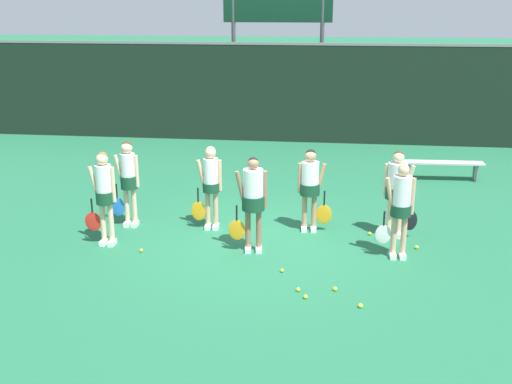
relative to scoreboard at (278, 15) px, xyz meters
The scene contains 23 objects.
ground_plane 11.09m from the scoreboard, 86.93° to the right, with size 140.00×140.00×0.00m, color #216642.
fence_windscreen 3.05m from the scoreboard, 73.67° to the right, with size 60.00×0.08×3.14m.
scoreboard is the anchor object (origin of this frame).
bench_courtside 8.28m from the scoreboard, 50.82° to the right, with size 2.07×0.44×0.48m.
player_0 11.52m from the scoreboard, 101.24° to the right, with size 0.64×0.33×1.77m.
player_1 11.30m from the scoreboard, 87.05° to the right, with size 0.69×0.41×1.76m.
player_2 11.70m from the scoreboard, 73.90° to the right, with size 0.64×0.36×1.72m.
player_3 10.55m from the scoreboard, 101.72° to the right, with size 0.62×0.33×1.75m.
player_4 10.31m from the scoreboard, 92.36° to the right, with size 0.62×0.33×1.68m.
player_5 10.31m from the scoreboard, 81.03° to the right, with size 0.68×0.39×1.65m.
player_6 10.77m from the scoreboard, 72.16° to the right, with size 0.67×0.41×1.70m.
tennis_ball_0 13.64m from the scoreboard, 79.32° to the right, with size 0.07×0.07×0.07m, color #CCE033.
tennis_ball_1 11.31m from the scoreboard, 105.09° to the right, with size 0.07×0.07×0.07m, color #CCE033.
tennis_ball_2 10.19m from the scoreboard, 109.31° to the right, with size 0.07×0.07×0.07m, color #CCE033.
tennis_ball_3 11.71m from the scoreboard, 71.30° to the right, with size 0.07×0.07×0.07m, color #CCE033.
tennis_ball_4 12.44m from the scoreboard, 84.35° to the right, with size 0.06×0.06×0.06m, color #CCE033.
tennis_ball_5 9.74m from the scoreboard, 96.01° to the right, with size 0.07×0.07×0.07m, color #CCE033.
tennis_ball_6 9.69m from the scoreboard, 94.85° to the right, with size 0.07×0.07×0.07m, color #CCE033.
tennis_ball_7 13.34m from the scoreboard, 82.80° to the right, with size 0.07×0.07×0.07m, color #CCE033.
tennis_ball_8 13.10m from the scoreboard, 80.58° to the right, with size 0.07×0.07×0.07m, color #CCE033.
tennis_ball_9 11.97m from the scoreboard, 97.34° to the right, with size 0.06×0.06×0.06m, color #CCE033.
tennis_ball_10 10.96m from the scoreboard, 74.58° to the right, with size 0.07×0.07×0.07m, color #CCE033.
tennis_ball_11 13.11m from the scoreboard, 83.24° to the right, with size 0.07×0.07×0.07m, color #CCE033.
Camera 1 is at (1.30, -10.57, 4.34)m, focal length 42.00 mm.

